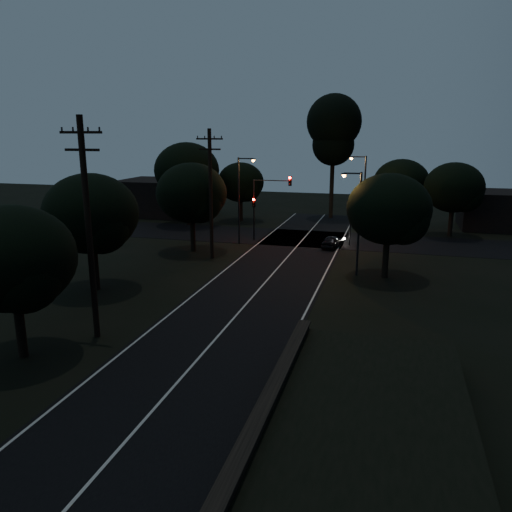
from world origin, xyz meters
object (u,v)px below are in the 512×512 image
Objects in this scene: signal_mast at (271,196)px; streetlight_b at (362,191)px; utility_pole_mid at (88,227)px; utility_pole_far at (211,192)px; car at (333,242)px; tall_pine at (334,129)px; streetlight_a at (241,195)px; signal_left at (254,211)px; streetlight_c at (357,217)px; signal_right at (351,215)px.

streetlight_b is (8.22, 4.01, 0.30)m from signal_mast.
utility_pole_mid is 31.15m from streetlight_b.
car is at bearing 35.72° from utility_pole_far.
tall_pine reaches higher than streetlight_b.
utility_pole_far is at bearing 46.68° from car.
streetlight_a is (-6.31, -17.00, -5.92)m from tall_pine.
utility_pole_mid is at bearing -90.00° from utility_pole_far.
signal_left is 10.84m from streetlight_b.
streetlight_b is 2.41× the size of car.
streetlight_b is at bearing 92.14° from streetlight_c.
streetlight_c reaches higher than signal_mast.
signal_mast is at bearing 39.77° from streetlight_a.
streetlight_b reaches higher than signal_left.
streetlight_c is (0.52, -14.00, -0.29)m from streetlight_b.
utility_pole_mid is at bearing -112.99° from signal_right.
streetlight_c is (8.74, -9.99, 0.01)m from signal_mast.
streetlight_c is (11.14, -8.00, -0.29)m from streetlight_a.
signal_right is (10.60, 24.99, -2.90)m from utility_pole_mid.
utility_pole_far reaches higher than signal_mast.
streetlight_a reaches higher than signal_right.
streetlight_a is at bearing -110.36° from tall_pine.
utility_pole_far reaches higher than streetlight_a.
utility_pole_mid reaches higher than signal_left.
streetlight_c reaches higher than signal_left.
signal_mast is at bearing 68.89° from utility_pole_far.
streetlight_b is (4.31, -11.00, -5.92)m from tall_pine.
utility_pole_far is 0.72× the size of tall_pine.
utility_pole_mid reaches higher than signal_right.
streetlight_a is 9.45m from car.
tall_pine is 17.78m from signal_left.
streetlight_a and streetlight_b have the same top height.
signal_mast is (3.09, 7.99, -1.15)m from utility_pole_far.
utility_pole_mid is 25.22m from signal_mast.
utility_pole_mid reaches higher than streetlight_b.
utility_pole_mid is 0.75× the size of tall_pine.
tall_pine is 3.57× the size of signal_left.
streetlight_b is at bearing 68.70° from utility_pole_mid.
streetlight_c reaches higher than car.
tall_pine reaches higher than signal_right.
car is at bearing -12.69° from signal_mast.
streetlight_b is (9.91, 4.01, 1.80)m from signal_left.
utility_pole_far is 8.53m from signal_left.
signal_mast is (-3.91, -15.01, -6.21)m from tall_pine.
streetlight_a is at bearing 15.10° from car.
streetlight_c is 2.26× the size of car.
signal_left is at bearing -179.87° from signal_mast.
car is (9.20, 23.62, -5.17)m from utility_pole_mid.
streetlight_a is 2.41× the size of car.
car is at bearing 106.97° from streetlight_c.
signal_left is 9.20m from signal_right.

